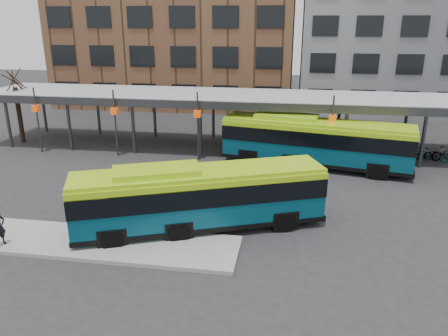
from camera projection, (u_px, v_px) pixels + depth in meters
ground at (216, 223)px, 21.38m from camera, size 120.00×120.00×0.00m
boarding_island at (82, 242)px, 19.38m from camera, size 14.00×3.00×0.18m
canopy at (246, 98)px, 32.13m from camera, size 40.00×6.53×4.80m
tree at (19, 112)px, 34.52m from camera, size 1.64×1.64×5.60m
building_brick at (178, 4)px, 49.18m from camera, size 26.00×14.00×22.00m
building_grey at (420, 13)px, 45.57m from camera, size 24.00×14.00×20.00m
bus_front at (199, 196)px, 20.24m from camera, size 11.68×6.67×3.20m
bus_rear at (315, 141)px, 29.00m from camera, size 12.62×4.99×3.40m
bike_rack at (428, 154)px, 30.58m from camera, size 5.42×1.44×1.07m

